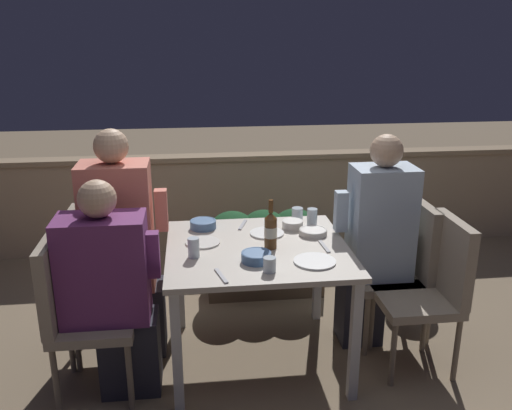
{
  "coord_description": "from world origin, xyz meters",
  "views": [
    {
      "loc": [
        -0.34,
        -2.78,
        1.88
      ],
      "look_at": [
        0.0,
        0.07,
        0.94
      ],
      "focal_mm": 38.0,
      "sensor_mm": 36.0,
      "label": 1
    }
  ],
  "objects_px": {
    "chair_left_near": "(74,304)",
    "chair_right_near": "(434,281)",
    "beer_bottle": "(271,230)",
    "person_blue_shirt": "(375,241)",
    "chair_right_far": "(405,260)",
    "person_coral_top": "(124,246)",
    "potted_plant": "(408,241)",
    "chair_left_far": "(92,273)",
    "person_purple_stripe": "(112,291)"
  },
  "relations": [
    {
      "from": "person_purple_stripe",
      "to": "potted_plant",
      "type": "height_order",
      "value": "person_purple_stripe"
    },
    {
      "from": "chair_left_near",
      "to": "person_coral_top",
      "type": "xyz_separation_m",
      "value": [
        0.23,
        0.37,
        0.16
      ]
    },
    {
      "from": "beer_bottle",
      "to": "chair_right_near",
      "type": "bearing_deg",
      "value": -8.05
    },
    {
      "from": "beer_bottle",
      "to": "chair_left_far",
      "type": "bearing_deg",
      "value": 168.09
    },
    {
      "from": "chair_right_far",
      "to": "chair_right_near",
      "type": "bearing_deg",
      "value": -80.08
    },
    {
      "from": "chair_left_near",
      "to": "person_coral_top",
      "type": "height_order",
      "value": "person_coral_top"
    },
    {
      "from": "chair_left_near",
      "to": "chair_left_far",
      "type": "bearing_deg",
      "value": 85.02
    },
    {
      "from": "potted_plant",
      "to": "person_coral_top",
      "type": "bearing_deg",
      "value": -163.6
    },
    {
      "from": "potted_plant",
      "to": "chair_left_far",
      "type": "bearing_deg",
      "value": -165.02
    },
    {
      "from": "chair_right_near",
      "to": "beer_bottle",
      "type": "relative_size",
      "value": 3.19
    },
    {
      "from": "potted_plant",
      "to": "person_blue_shirt",
      "type": "bearing_deg",
      "value": -127.72
    },
    {
      "from": "chair_right_far",
      "to": "potted_plant",
      "type": "height_order",
      "value": "chair_right_far"
    },
    {
      "from": "chair_left_near",
      "to": "chair_right_near",
      "type": "height_order",
      "value": "same"
    },
    {
      "from": "chair_left_near",
      "to": "chair_right_near",
      "type": "xyz_separation_m",
      "value": [
        1.96,
        0.03,
        0.0
      ]
    },
    {
      "from": "chair_left_far",
      "to": "person_coral_top",
      "type": "height_order",
      "value": "person_coral_top"
    },
    {
      "from": "chair_left_near",
      "to": "chair_right_far",
      "type": "distance_m",
      "value": 1.94
    },
    {
      "from": "person_blue_shirt",
      "to": "potted_plant",
      "type": "xyz_separation_m",
      "value": [
        0.48,
        0.62,
        -0.27
      ]
    },
    {
      "from": "chair_right_far",
      "to": "beer_bottle",
      "type": "xyz_separation_m",
      "value": [
        -0.86,
        -0.17,
        0.3
      ]
    },
    {
      "from": "chair_left_near",
      "to": "chair_left_far",
      "type": "relative_size",
      "value": 1.0
    },
    {
      "from": "person_purple_stripe",
      "to": "chair_right_far",
      "type": "bearing_deg",
      "value": 11.06
    },
    {
      "from": "chair_left_near",
      "to": "person_purple_stripe",
      "type": "relative_size",
      "value": 0.75
    },
    {
      "from": "beer_bottle",
      "to": "chair_right_far",
      "type": "bearing_deg",
      "value": 11.43
    },
    {
      "from": "chair_left_far",
      "to": "potted_plant",
      "type": "bearing_deg",
      "value": 14.98
    },
    {
      "from": "chair_left_near",
      "to": "chair_right_far",
      "type": "xyz_separation_m",
      "value": [
        1.91,
        0.33,
        0.0
      ]
    },
    {
      "from": "person_coral_top",
      "to": "potted_plant",
      "type": "distance_m",
      "value": 2.06
    },
    {
      "from": "person_purple_stripe",
      "to": "chair_left_far",
      "type": "relative_size",
      "value": 1.33
    },
    {
      "from": "chair_left_near",
      "to": "chair_right_far",
      "type": "bearing_deg",
      "value": 9.92
    },
    {
      "from": "person_purple_stripe",
      "to": "person_coral_top",
      "type": "bearing_deg",
      "value": 85.86
    },
    {
      "from": "person_blue_shirt",
      "to": "person_purple_stripe",
      "type": "bearing_deg",
      "value": -167.54
    },
    {
      "from": "chair_left_near",
      "to": "person_coral_top",
      "type": "bearing_deg",
      "value": 58.65
    },
    {
      "from": "chair_right_near",
      "to": "beer_bottle",
      "type": "xyz_separation_m",
      "value": [
        -0.91,
        0.13,
        0.3
      ]
    },
    {
      "from": "chair_right_far",
      "to": "beer_bottle",
      "type": "relative_size",
      "value": 3.19
    },
    {
      "from": "chair_right_near",
      "to": "chair_right_far",
      "type": "height_order",
      "value": "same"
    },
    {
      "from": "person_purple_stripe",
      "to": "chair_right_near",
      "type": "bearing_deg",
      "value": 1.0
    },
    {
      "from": "person_coral_top",
      "to": "chair_right_far",
      "type": "relative_size",
      "value": 1.54
    },
    {
      "from": "chair_right_near",
      "to": "person_purple_stripe",
      "type": "bearing_deg",
      "value": -179.0
    },
    {
      "from": "person_coral_top",
      "to": "beer_bottle",
      "type": "bearing_deg",
      "value": -14.64
    },
    {
      "from": "chair_left_far",
      "to": "chair_right_near",
      "type": "distance_m",
      "value": 1.96
    },
    {
      "from": "potted_plant",
      "to": "chair_left_near",
      "type": "bearing_deg",
      "value": -156.51
    },
    {
      "from": "person_purple_stripe",
      "to": "beer_bottle",
      "type": "xyz_separation_m",
      "value": [
        0.85,
        0.16,
        0.24
      ]
    },
    {
      "from": "chair_left_far",
      "to": "chair_right_far",
      "type": "distance_m",
      "value": 1.87
    },
    {
      "from": "person_blue_shirt",
      "to": "chair_right_near",
      "type": "bearing_deg",
      "value": -50.48
    },
    {
      "from": "person_purple_stripe",
      "to": "chair_left_far",
      "type": "height_order",
      "value": "person_purple_stripe"
    },
    {
      "from": "chair_left_far",
      "to": "beer_bottle",
      "type": "xyz_separation_m",
      "value": [
        1.02,
        -0.21,
        0.3
      ]
    },
    {
      "from": "person_coral_top",
      "to": "chair_right_near",
      "type": "bearing_deg",
      "value": -11.21
    },
    {
      "from": "person_blue_shirt",
      "to": "person_coral_top",
      "type": "bearing_deg",
      "value": 178.43
    },
    {
      "from": "beer_bottle",
      "to": "potted_plant",
      "type": "distance_m",
      "value": 1.45
    },
    {
      "from": "person_coral_top",
      "to": "chair_right_near",
      "type": "height_order",
      "value": "person_coral_top"
    },
    {
      "from": "chair_left_near",
      "to": "person_purple_stripe",
      "type": "bearing_deg",
      "value": -0.0
    },
    {
      "from": "potted_plant",
      "to": "chair_right_far",
      "type": "bearing_deg",
      "value": -114.44
    }
  ]
}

